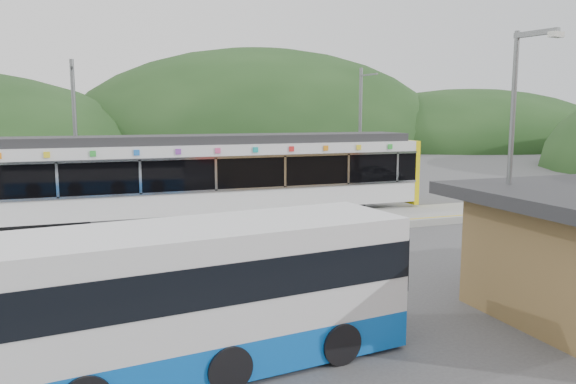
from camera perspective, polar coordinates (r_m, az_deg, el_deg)
name	(u,v)px	position (r m, az deg, el deg)	size (l,w,h in m)	color
ground	(294,249)	(19.66, 0.61, -5.80)	(120.00, 120.00, 0.00)	#4C4C4F
hills	(376,213)	(26.94, 8.93, -2.10)	(146.00, 149.00, 26.00)	#1E3D19
platform	(265,227)	(22.66, -2.38, -3.55)	(26.00, 3.20, 0.30)	#9E9E99
yellow_line	(275,229)	(21.42, -1.30, -3.80)	(26.00, 0.10, 0.01)	yellow
train	(197,175)	(24.41, -9.22, 1.74)	(20.44, 3.01, 3.74)	black
catenary_mast_west	(76,137)	(26.41, -20.78, 5.25)	(0.18, 1.80, 7.00)	slate
catenary_mast_east	(360,133)	(29.80, 7.37, 5.97)	(0.18, 1.80, 7.00)	slate
bus	(144,309)	(10.38, -14.42, -11.44)	(10.06, 3.43, 2.69)	blue
lamp_post	(515,146)	(14.39, 22.06, 4.34)	(0.38, 1.17, 6.60)	slate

